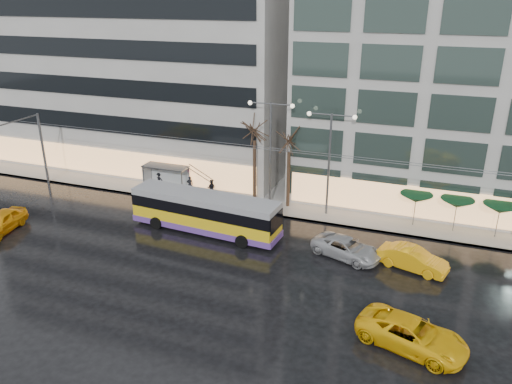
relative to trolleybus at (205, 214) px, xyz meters
The scene contains 22 objects.
ground 4.88m from the trolleybus, 75.63° to the right, with size 140.00×140.00×0.00m, color black.
sidewalk 10.12m from the trolleybus, 71.66° to the left, with size 80.00×10.00×0.15m, color gray.
kerb 5.72m from the trolleybus, 55.33° to the left, with size 80.00×0.10×0.15m, color slate.
building_left 22.89m from the trolleybus, 135.67° to the left, with size 34.00×14.00×22.00m, color #9D9A96.
building_right 27.22m from the trolleybus, 35.75° to the left, with size 32.00×14.00×25.00m, color #9D9A96.
trolleybus is the anchor object (origin of this frame).
catenary 4.90m from the trolleybus, 58.01° to the left, with size 42.24×5.12×7.00m.
bus_shelter 9.53m from the trolleybus, 139.42° to the left, with size 4.20×1.60×2.51m.
street_lamp_near 8.36m from the trolleybus, 63.45° to the left, with size 3.96×0.36×9.03m.
street_lamp_far 11.13m from the trolleybus, 37.73° to the left, with size 3.96×0.36×8.53m.
tree_a 8.73m from the trolleybus, 75.76° to the left, with size 3.20×3.20×8.40m.
tree_b 9.52m from the trolleybus, 55.26° to the left, with size 3.20×3.20×7.70m.
parasol_a 16.52m from the trolleybus, 23.24° to the left, with size 2.50×2.50×2.65m.
parasol_b 19.31m from the trolleybus, 19.72° to the left, with size 2.50×2.50×2.65m.
parasol_c 22.15m from the trolleybus, 17.10° to the left, with size 2.50×2.50×2.65m.
taxi_a 15.93m from the trolleybus, 159.49° to the right, with size 1.91×4.76×1.62m, color #F6A40C.
taxi_b 15.58m from the trolleybus, ahead, with size 1.61×4.61×1.52m, color #FDAB0D.
taxi_c 18.31m from the trolleybus, 28.33° to the right, with size 2.64×5.73×1.59m, color yellow.
sedan_silver 11.11m from the trolleybus, ahead, with size 2.30×4.98×1.38m, color #A5A5A9.
pedestrian_a 8.16m from the trolleybus, 125.71° to the left, with size 1.27×1.28×2.19m.
pedestrian_b 6.86m from the trolleybus, 111.22° to the left, with size 0.87×0.73×1.60m.
pedestrian_c 10.53m from the trolleybus, 139.92° to the left, with size 1.06×0.96×2.11m.
Camera 1 is at (14.70, -27.10, 17.41)m, focal length 35.00 mm.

